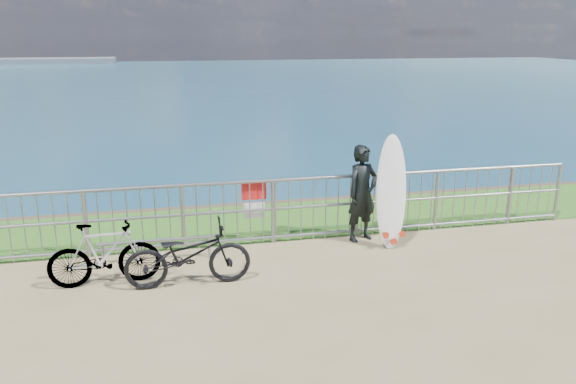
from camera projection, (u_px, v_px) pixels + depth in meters
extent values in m
plane|color=#265818|center=(288.00, 220.00, 10.76)|extent=(120.00, 120.00, 0.00)
cube|color=brown|center=(276.00, 309.00, 12.57)|extent=(120.00, 0.30, 5.00)
plane|color=#23516A|center=(174.00, 85.00, 94.07)|extent=(260.00, 260.00, 0.00)
cylinder|color=gray|center=(302.00, 179.00, 9.43)|extent=(10.00, 0.06, 0.06)
cylinder|color=gray|center=(302.00, 207.00, 9.56)|extent=(10.00, 0.05, 0.05)
cylinder|color=gray|center=(301.00, 235.00, 9.70)|extent=(10.00, 0.05, 0.05)
cylinder|color=gray|center=(86.00, 225.00, 8.84)|extent=(0.06, 0.06, 1.10)
cylinder|color=gray|center=(183.00, 218.00, 9.16)|extent=(0.06, 0.06, 1.10)
cylinder|color=gray|center=(273.00, 212.00, 9.47)|extent=(0.06, 0.06, 1.10)
cylinder|color=gray|center=(357.00, 206.00, 9.79)|extent=(0.06, 0.06, 1.10)
cylinder|color=gray|center=(436.00, 201.00, 10.10)|extent=(0.06, 0.06, 1.10)
cylinder|color=gray|center=(510.00, 196.00, 10.42)|extent=(0.06, 0.06, 1.10)
cylinder|color=gray|center=(557.00, 192.00, 10.63)|extent=(0.06, 0.06, 1.10)
cube|color=red|center=(254.00, 191.00, 9.36)|extent=(0.42, 0.02, 0.30)
cube|color=white|center=(254.00, 191.00, 9.36)|extent=(0.38, 0.01, 0.08)
cube|color=white|center=(254.00, 210.00, 9.45)|extent=(0.36, 0.02, 0.26)
imported|color=black|center=(362.00, 193.00, 9.54)|extent=(0.71, 0.58, 1.66)
ellipsoid|color=white|center=(391.00, 192.00, 9.24)|extent=(0.59, 0.55, 1.88)
cone|color=red|center=(384.00, 233.00, 9.28)|extent=(0.11, 0.20, 0.11)
cone|color=red|center=(400.00, 232.00, 9.34)|extent=(0.11, 0.20, 0.11)
cone|color=red|center=(391.00, 240.00, 9.35)|extent=(0.11, 0.20, 0.11)
imported|color=black|center=(188.00, 255.00, 7.87)|extent=(1.76, 0.62, 0.92)
imported|color=black|center=(104.00, 254.00, 7.89)|extent=(1.57, 0.52, 0.93)
cylinder|color=gray|center=(157.00, 241.00, 8.72)|extent=(1.81, 0.05, 0.05)
cylinder|color=gray|center=(104.00, 255.00, 8.60)|extent=(0.04, 0.04, 0.35)
cylinder|color=gray|center=(209.00, 247.00, 8.94)|extent=(0.04, 0.04, 0.35)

